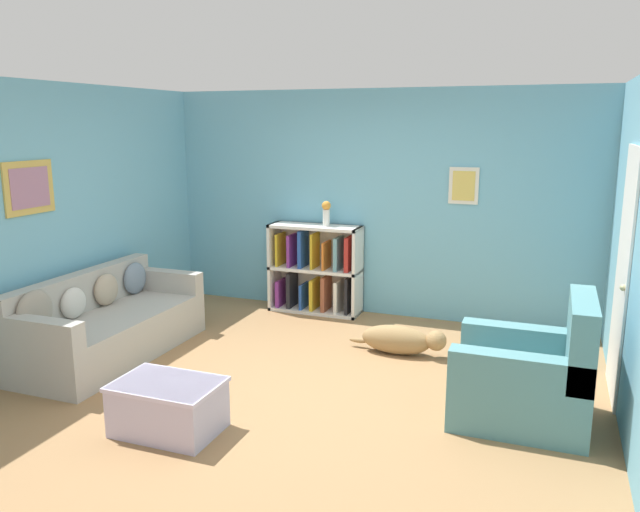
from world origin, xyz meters
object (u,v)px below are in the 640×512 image
recliner_chair (530,378)px  coffee_table (168,405)px  bookshelf (316,271)px  dog (401,340)px  vase (326,212)px  couch (107,325)px

recliner_chair → coffee_table: 2.70m
bookshelf → dog: bearing=-39.2°
vase → bookshelf: bearing=171.6°
vase → couch: bearing=-126.3°
bookshelf → recliner_chair: size_ratio=1.10×
couch → coffee_table: 1.81m
recliner_chair → vase: 3.26m
couch → vase: (1.51, 2.06, 0.91)m
couch → bookshelf: 2.50m
bookshelf → vase: vase is taller
recliner_chair → couch: bearing=-179.8°
coffee_table → bookshelf: bearing=91.1°
bookshelf → recliner_chair: (2.51, -2.07, -0.16)m
bookshelf → recliner_chair: bookshelf is taller
coffee_table → vase: bearing=88.7°
couch → dog: bearing=21.1°
couch → vase: 2.71m
couch → dog: (2.66, 1.03, -0.16)m
bookshelf → coffee_table: bookshelf is taller
bookshelf → coffee_table: 3.20m
dog → coffee_table: bearing=-119.9°
couch → bookshelf: bearing=56.5°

